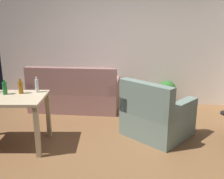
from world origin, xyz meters
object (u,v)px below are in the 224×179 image
object	(u,v)px
couch	(75,95)
bottle_clear	(37,86)
desk	(2,104)
potted_plant	(167,92)
bottle_green	(5,88)
armchair	(156,116)
bottle_amber	(21,87)

from	to	relation	value
couch	bottle_clear	world-z (taller)	bottle_clear
desk	potted_plant	xyz separation A→B (m)	(2.50, 1.97, -0.32)
couch	desk	xyz separation A→B (m)	(-0.63, -1.65, 0.34)
bottle_green	potted_plant	bearing A→B (deg)	36.59
desk	armchair	distance (m)	2.29
armchair	bottle_green	world-z (taller)	bottle_green
armchair	bottle_amber	bearing A→B (deg)	49.71
bottle_amber	bottle_clear	xyz separation A→B (m)	(0.21, 0.09, 0.01)
couch	potted_plant	bearing A→B (deg)	-170.52
couch	potted_plant	distance (m)	1.90
couch	bottle_clear	xyz separation A→B (m)	(-0.21, -1.39, 0.55)
couch	potted_plant	size ratio (longest dim) A/B	3.06
bottle_green	bottle_amber	distance (m)	0.22
desk	armchair	size ratio (longest dim) A/B	1.03
couch	desk	world-z (taller)	couch
couch	bottle_amber	world-z (taller)	bottle_amber
couch	potted_plant	world-z (taller)	couch
armchair	bottle_clear	distance (m)	1.88
couch	bottle_green	world-z (taller)	bottle_green
desk	bottle_green	world-z (taller)	bottle_green
couch	armchair	size ratio (longest dim) A/B	1.42
desk	armchair	bearing A→B (deg)	9.13
bottle_green	bottle_amber	bearing A→B (deg)	17.80
couch	armchair	bearing A→B (deg)	145.84
couch	armchair	world-z (taller)	same
desk	bottle_amber	size ratio (longest dim) A/B	5.81
armchair	bottle_green	xyz separation A→B (m)	(-2.19, -0.48, 0.53)
armchair	bottle_green	size ratio (longest dim) A/B	5.63
potted_plant	bottle_green	xyz separation A→B (m)	(-2.50, -1.85, 0.52)
potted_plant	desk	bearing A→B (deg)	-141.76
desk	bottle_amber	world-z (taller)	bottle_amber
potted_plant	bottle_green	bearing A→B (deg)	-143.41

